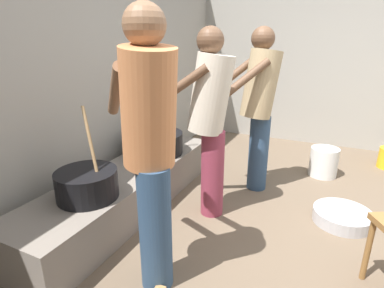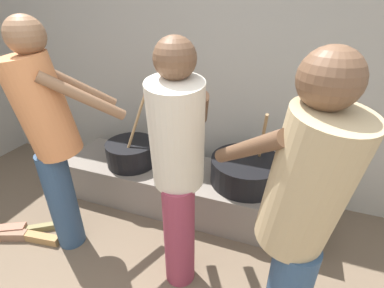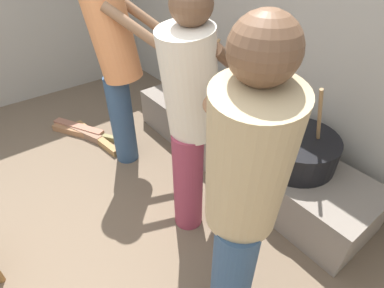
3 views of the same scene
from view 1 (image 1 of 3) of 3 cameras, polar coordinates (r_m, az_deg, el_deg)
The scene contains 11 objects.
ground_plane at distance 2.64m, azimuth 26.31°, elevation -17.63°, with size 10.94×10.94×0.00m, color brown.
block_enclosure_rear at distance 3.06m, azimuth -19.47°, elevation 12.22°, with size 5.67×0.20×2.38m, color #9E998E.
block_enclosure_right at distance 4.92m, azimuth 28.48°, elevation 13.11°, with size 0.20×4.87×2.38m, color #9E998E.
hearth_ledge at distance 2.90m, azimuth -11.92°, elevation -8.30°, with size 2.33×0.60×0.37m, color slate.
cooking_pot_main at distance 3.19m, azimuth -6.96°, elevation 0.26°, with size 0.58×0.58×0.67m.
cooking_pot_secondary at distance 2.40m, azimuth -19.18°, elevation -7.11°, with size 0.45×0.45×0.67m.
cook_in_orange_shirt at distance 1.70m, azimuth -7.94°, elevation 0.86°, with size 0.70×0.72×1.67m.
cook_in_tan_shirt at distance 3.04m, azimuth 12.55°, elevation 7.79°, with size 0.69×0.71×1.62m.
cook_in_cream_shirt at distance 2.49m, azimuth 3.36°, elevation 5.58°, with size 0.51×0.73×1.60m.
bucket_white_plastic at distance 3.81m, azimuth 23.61°, elevation -3.12°, with size 0.31×0.31×0.34m, color silver.
metal_mixing_bowl at distance 2.97m, azimuth 26.50°, elevation -12.15°, with size 0.48×0.48×0.11m, color #B7B7BC.
Camera 1 is at (-2.17, 0.20, 1.47)m, focal length 28.25 mm.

